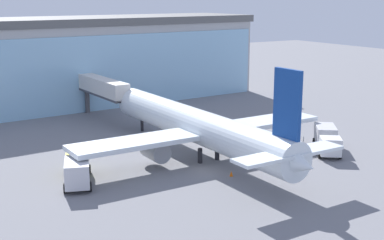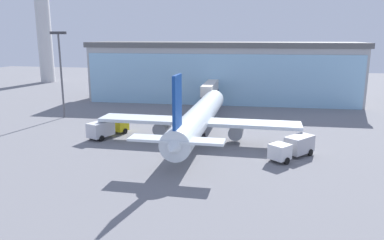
{
  "view_description": "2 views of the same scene",
  "coord_description": "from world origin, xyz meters",
  "px_view_note": "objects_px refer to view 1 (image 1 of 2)",
  "views": [
    {
      "loc": [
        -28.8,
        -43.46,
        17.36
      ],
      "look_at": [
        1.1,
        5.62,
        3.98
      ],
      "focal_mm": 50.0,
      "sensor_mm": 36.0,
      "label": 1
    },
    {
      "loc": [
        11.89,
        -49.52,
        15.64
      ],
      "look_at": [
        0.12,
        5.1,
        2.91
      ],
      "focal_mm": 35.0,
      "sensor_mm": 36.0,
      "label": 2
    }
  ],
  "objects_px": {
    "airplane": "(199,127)",
    "catering_truck": "(77,169)",
    "fuel_truck": "(327,139)",
    "safety_cone_nose": "(231,174)",
    "jet_bridge": "(101,88)",
    "baggage_cart": "(310,148)",
    "safety_cone_wingtip": "(298,138)"
  },
  "relations": [
    {
      "from": "fuel_truck",
      "to": "safety_cone_wingtip",
      "type": "bearing_deg",
      "value": -149.43
    },
    {
      "from": "safety_cone_wingtip",
      "to": "safety_cone_nose",
      "type": "bearing_deg",
      "value": -155.42
    },
    {
      "from": "fuel_truck",
      "to": "catering_truck",
      "type": "bearing_deg",
      "value": -61.53
    },
    {
      "from": "jet_bridge",
      "to": "baggage_cart",
      "type": "xyz_separation_m",
      "value": [
        13.81,
        -28.19,
        -4.09
      ]
    },
    {
      "from": "airplane",
      "to": "safety_cone_wingtip",
      "type": "relative_size",
      "value": 64.82
    },
    {
      "from": "catering_truck",
      "to": "fuel_truck",
      "type": "bearing_deg",
      "value": -78.99
    },
    {
      "from": "safety_cone_nose",
      "to": "safety_cone_wingtip",
      "type": "bearing_deg",
      "value": 24.58
    },
    {
      "from": "baggage_cart",
      "to": "safety_cone_nose",
      "type": "bearing_deg",
      "value": 77.48
    },
    {
      "from": "catering_truck",
      "to": "jet_bridge",
      "type": "bearing_deg",
      "value": -6.74
    },
    {
      "from": "fuel_truck",
      "to": "safety_cone_nose",
      "type": "height_order",
      "value": "fuel_truck"
    },
    {
      "from": "jet_bridge",
      "to": "catering_truck",
      "type": "bearing_deg",
      "value": 151.12
    },
    {
      "from": "fuel_truck",
      "to": "safety_cone_nose",
      "type": "relative_size",
      "value": 12.97
    },
    {
      "from": "catering_truck",
      "to": "baggage_cart",
      "type": "bearing_deg",
      "value": -78.07
    },
    {
      "from": "airplane",
      "to": "baggage_cart",
      "type": "xyz_separation_m",
      "value": [
        11.76,
        -5.04,
        -2.89
      ]
    },
    {
      "from": "airplane",
      "to": "catering_truck",
      "type": "distance_m",
      "value": 14.57
    },
    {
      "from": "airplane",
      "to": "catering_truck",
      "type": "height_order",
      "value": "airplane"
    },
    {
      "from": "jet_bridge",
      "to": "safety_cone_nose",
      "type": "xyz_separation_m",
      "value": [
        1.33,
        -30.37,
        -4.32
      ]
    },
    {
      "from": "airplane",
      "to": "fuel_truck",
      "type": "height_order",
      "value": "airplane"
    },
    {
      "from": "catering_truck",
      "to": "fuel_truck",
      "type": "relative_size",
      "value": 1.07
    },
    {
      "from": "airplane",
      "to": "safety_cone_nose",
      "type": "distance_m",
      "value": 7.9
    },
    {
      "from": "safety_cone_nose",
      "to": "catering_truck",
      "type": "bearing_deg",
      "value": 156.72
    },
    {
      "from": "catering_truck",
      "to": "baggage_cart",
      "type": "height_order",
      "value": "catering_truck"
    },
    {
      "from": "jet_bridge",
      "to": "airplane",
      "type": "height_order",
      "value": "airplane"
    },
    {
      "from": "safety_cone_nose",
      "to": "fuel_truck",
      "type": "bearing_deg",
      "value": 5.79
    },
    {
      "from": "airplane",
      "to": "catering_truck",
      "type": "xyz_separation_m",
      "value": [
        -14.38,
        -1.35,
        -1.92
      ]
    },
    {
      "from": "fuel_truck",
      "to": "baggage_cart",
      "type": "xyz_separation_m",
      "value": [
        -1.89,
        0.73,
        -0.97
      ]
    },
    {
      "from": "fuel_truck",
      "to": "safety_cone_wingtip",
      "type": "distance_m",
      "value": 5.58
    },
    {
      "from": "airplane",
      "to": "baggage_cart",
      "type": "distance_m",
      "value": 13.12
    },
    {
      "from": "jet_bridge",
      "to": "catering_truck",
      "type": "xyz_separation_m",
      "value": [
        -12.32,
        -24.5,
        -3.13
      ]
    },
    {
      "from": "jet_bridge",
      "to": "safety_cone_wingtip",
      "type": "distance_m",
      "value": 28.95
    },
    {
      "from": "catering_truck",
      "to": "safety_cone_wingtip",
      "type": "relative_size",
      "value": 13.84
    },
    {
      "from": "fuel_truck",
      "to": "baggage_cart",
      "type": "height_order",
      "value": "fuel_truck"
    }
  ]
}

